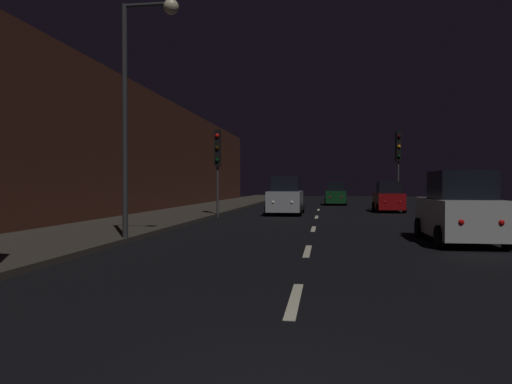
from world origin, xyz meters
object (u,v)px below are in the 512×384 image
Objects in this scene: traffic_light_far_right at (398,153)px; streetlamp_overhead at (140,82)px; car_parked_right_near at (459,210)px; traffic_light_far_left at (217,154)px; car_distant_taillights at (335,194)px; car_parked_right_far at (388,198)px; car_approaching_headlights at (286,197)px.

traffic_light_far_right is 0.73× the size of streetlamp_overhead.
traffic_light_far_left is at bearing 43.86° from car_parked_right_near.
car_distant_taillights reaches higher than car_parked_right_far.
car_parked_right_far is at bearing 119.65° from car_approaching_headlights.
car_approaching_headlights is at bearing -60.49° from traffic_light_far_right.
streetlamp_overhead is at bearing 152.13° from car_parked_right_far.
car_parked_right_far is (6.08, 3.46, -0.12)m from car_approaching_headlights.
traffic_light_far_right is 3.34m from car_parked_right_far.
streetlamp_overhead is at bearing -12.51° from car_approaching_headlights.
traffic_light_far_left is 1.22× the size of car_parked_right_far.
traffic_light_far_right is 21.33m from streetlamp_overhead.
car_parked_right_far is at bearing -33.94° from traffic_light_far_right.
streetlamp_overhead is at bearing 167.24° from car_distant_taillights.
car_parked_right_far is at bearing 0.00° from car_parked_right_near.
traffic_light_far_right is 17.67m from car_parked_right_near.
car_parked_right_near is 25.72m from car_distant_taillights.
car_parked_right_near is at bearing -180.00° from car_parked_right_far.
car_parked_right_near is 1.09× the size of car_distant_taillights.
streetlamp_overhead is 1.83× the size of car_distant_taillights.
traffic_light_far_left reaches higher than car_parked_right_far.
car_parked_right_far is (-0.80, -1.55, -2.85)m from traffic_light_far_right.
car_parked_right_near is 1.11× the size of car_parked_right_far.
car_parked_right_near reaches higher than car_distant_taillights.
traffic_light_far_right is 1.19× the size of car_approaching_headlights.
traffic_light_far_right is at bearing -2.63° from car_parked_right_near.
streetlamp_overhead is 1.68× the size of car_parked_right_near.
streetlamp_overhead is 27.89m from car_distant_taillights.
traffic_light_far_right is (10.22, 7.64, 0.45)m from traffic_light_far_left.
car_approaching_headlights is (3.34, 2.63, -2.28)m from traffic_light_far_left.
traffic_light_far_left is 4.82m from car_approaching_headlights.
car_distant_taillights is at bearing 151.32° from traffic_light_far_left.
streetlamp_overhead reaches higher than car_distant_taillights.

